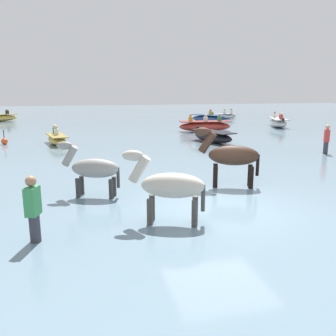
{
  "coord_description": "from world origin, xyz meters",
  "views": [
    {
      "loc": [
        -3.14,
        -7.66,
        3.16
      ],
      "look_at": [
        -0.76,
        2.29,
        0.86
      ],
      "focal_mm": 37.72,
      "sensor_mm": 36.0,
      "label": 1
    }
  ],
  "objects_px": {
    "horse_trailing_grey": "(93,170)",
    "person_wading_close": "(34,216)",
    "horse_lead_dark_bay": "(231,157)",
    "boat_mid_channel": "(278,122)",
    "channel_buoy": "(4,141)",
    "person_onlooker_left": "(326,142)",
    "boat_distant_east": "(205,126)",
    "boat_mid_outer": "(213,137)",
    "boat_near_starboard": "(210,119)",
    "boat_near_port": "(224,116)",
    "boat_far_inshore": "(57,139)",
    "horse_flank_pinto": "(169,188)"
  },
  "relations": [
    {
      "from": "person_onlooker_left",
      "to": "channel_buoy",
      "type": "xyz_separation_m",
      "value": [
        -14.36,
        6.1,
        -0.34
      ]
    },
    {
      "from": "horse_lead_dark_bay",
      "to": "person_wading_close",
      "type": "relative_size",
      "value": 1.27
    },
    {
      "from": "boat_near_port",
      "to": "boat_mid_outer",
      "type": "relative_size",
      "value": 0.9
    },
    {
      "from": "boat_far_inshore",
      "to": "boat_distant_east",
      "type": "xyz_separation_m",
      "value": [
        9.29,
        3.52,
        0.1
      ]
    },
    {
      "from": "boat_mid_outer",
      "to": "horse_flank_pinto",
      "type": "bearing_deg",
      "value": -114.94
    },
    {
      "from": "boat_near_port",
      "to": "boat_far_inshore",
      "type": "xyz_separation_m",
      "value": [
        -14.48,
        -12.76,
        0.0
      ]
    },
    {
      "from": "boat_near_port",
      "to": "horse_flank_pinto",
      "type": "bearing_deg",
      "value": -114.73
    },
    {
      "from": "boat_near_starboard",
      "to": "boat_distant_east",
      "type": "xyz_separation_m",
      "value": [
        -2.42,
        -5.74,
        0.02
      ]
    },
    {
      "from": "boat_distant_east",
      "to": "person_onlooker_left",
      "type": "height_order",
      "value": "person_onlooker_left"
    },
    {
      "from": "person_wading_close",
      "to": "person_onlooker_left",
      "type": "height_order",
      "value": "same"
    },
    {
      "from": "boat_near_port",
      "to": "horse_lead_dark_bay",
      "type": "bearing_deg",
      "value": -111.9
    },
    {
      "from": "boat_distant_east",
      "to": "channel_buoy",
      "type": "relative_size",
      "value": 4.79
    },
    {
      "from": "horse_lead_dark_bay",
      "to": "person_onlooker_left",
      "type": "xyz_separation_m",
      "value": [
        6.24,
        4.0,
        -0.36
      ]
    },
    {
      "from": "boat_far_inshore",
      "to": "channel_buoy",
      "type": "height_order",
      "value": "boat_far_inshore"
    },
    {
      "from": "horse_trailing_grey",
      "to": "boat_near_starboard",
      "type": "bearing_deg",
      "value": 61.81
    },
    {
      "from": "boat_distant_east",
      "to": "person_wading_close",
      "type": "relative_size",
      "value": 2.21
    },
    {
      "from": "boat_mid_channel",
      "to": "horse_trailing_grey",
      "type": "bearing_deg",
      "value": -133.75
    },
    {
      "from": "horse_trailing_grey",
      "to": "boat_mid_outer",
      "type": "bearing_deg",
      "value": 52.37
    },
    {
      "from": "boat_near_starboard",
      "to": "boat_mid_channel",
      "type": "bearing_deg",
      "value": -47.77
    },
    {
      "from": "channel_buoy",
      "to": "horse_lead_dark_bay",
      "type": "bearing_deg",
      "value": -51.23
    },
    {
      "from": "person_onlooker_left",
      "to": "boat_mid_channel",
      "type": "bearing_deg",
      "value": 69.92
    },
    {
      "from": "boat_far_inshore",
      "to": "person_wading_close",
      "type": "xyz_separation_m",
      "value": [
        0.41,
        -12.35,
        0.25
      ]
    },
    {
      "from": "person_wading_close",
      "to": "person_onlooker_left",
      "type": "xyz_separation_m",
      "value": [
        11.33,
        6.76,
        0.0
      ]
    },
    {
      "from": "horse_lead_dark_bay",
      "to": "boat_mid_channel",
      "type": "height_order",
      "value": "horse_lead_dark_bay"
    },
    {
      "from": "horse_lead_dark_bay",
      "to": "person_onlooker_left",
      "type": "relative_size",
      "value": 1.27
    },
    {
      "from": "boat_mid_channel",
      "to": "person_onlooker_left",
      "type": "distance_m",
      "value": 11.25
    },
    {
      "from": "horse_flank_pinto",
      "to": "boat_mid_outer",
      "type": "height_order",
      "value": "horse_flank_pinto"
    },
    {
      "from": "horse_lead_dark_bay",
      "to": "boat_mid_channel",
      "type": "xyz_separation_m",
      "value": [
        10.1,
        14.57,
        -0.54
      ]
    },
    {
      "from": "boat_far_inshore",
      "to": "person_onlooker_left",
      "type": "xyz_separation_m",
      "value": [
        11.73,
        -5.59,
        0.25
      ]
    },
    {
      "from": "boat_mid_outer",
      "to": "boat_near_starboard",
      "type": "relative_size",
      "value": 0.92
    },
    {
      "from": "boat_near_starboard",
      "to": "channel_buoy",
      "type": "bearing_deg",
      "value": -148.62
    },
    {
      "from": "horse_lead_dark_bay",
      "to": "horse_flank_pinto",
      "type": "bearing_deg",
      "value": -135.18
    },
    {
      "from": "horse_trailing_grey",
      "to": "boat_far_inshore",
      "type": "bearing_deg",
      "value": 99.16
    },
    {
      "from": "horse_lead_dark_bay",
      "to": "boat_mid_outer",
      "type": "bearing_deg",
      "value": 72.79
    },
    {
      "from": "person_onlooker_left",
      "to": "boat_mid_outer",
      "type": "bearing_deg",
      "value": 129.87
    },
    {
      "from": "horse_trailing_grey",
      "to": "boat_mid_channel",
      "type": "distance_m",
      "value": 20.3
    },
    {
      "from": "horse_trailing_grey",
      "to": "person_wading_close",
      "type": "distance_m",
      "value": 2.91
    },
    {
      "from": "boat_near_port",
      "to": "person_wading_close",
      "type": "xyz_separation_m",
      "value": [
        -14.07,
        -25.11,
        0.26
      ]
    },
    {
      "from": "person_wading_close",
      "to": "channel_buoy",
      "type": "height_order",
      "value": "person_wading_close"
    },
    {
      "from": "horse_lead_dark_bay",
      "to": "boat_near_starboard",
      "type": "distance_m",
      "value": 19.85
    },
    {
      "from": "horse_trailing_grey",
      "to": "horse_lead_dark_bay",
      "type": "bearing_deg",
      "value": 1.31
    },
    {
      "from": "horse_flank_pinto",
      "to": "boat_far_inshore",
      "type": "xyz_separation_m",
      "value": [
        -3.07,
        11.99,
        -0.52
      ]
    },
    {
      "from": "boat_mid_channel",
      "to": "channel_buoy",
      "type": "bearing_deg",
      "value": -166.23
    },
    {
      "from": "horse_lead_dark_bay",
      "to": "boat_mid_outer",
      "type": "height_order",
      "value": "horse_lead_dark_bay"
    },
    {
      "from": "horse_flank_pinto",
      "to": "boat_near_port",
      "type": "height_order",
      "value": "horse_flank_pinto"
    },
    {
      "from": "horse_flank_pinto",
      "to": "boat_mid_channel",
      "type": "xyz_separation_m",
      "value": [
        12.52,
        16.97,
        -0.45
      ]
    },
    {
      "from": "boat_near_port",
      "to": "horse_trailing_grey",
      "type": "bearing_deg",
      "value": -119.92
    },
    {
      "from": "boat_mid_outer",
      "to": "boat_near_starboard",
      "type": "bearing_deg",
      "value": 70.9
    },
    {
      "from": "person_onlooker_left",
      "to": "horse_flank_pinto",
      "type": "bearing_deg",
      "value": -143.51
    },
    {
      "from": "horse_trailing_grey",
      "to": "person_wading_close",
      "type": "height_order",
      "value": "horse_trailing_grey"
    }
  ]
}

